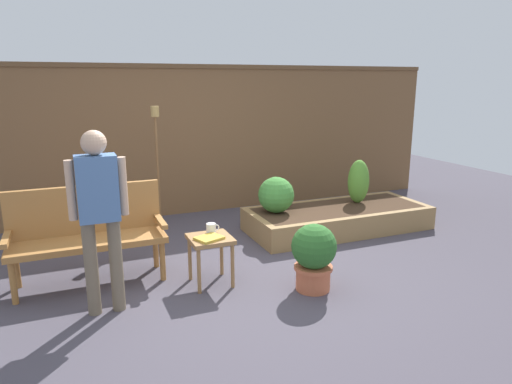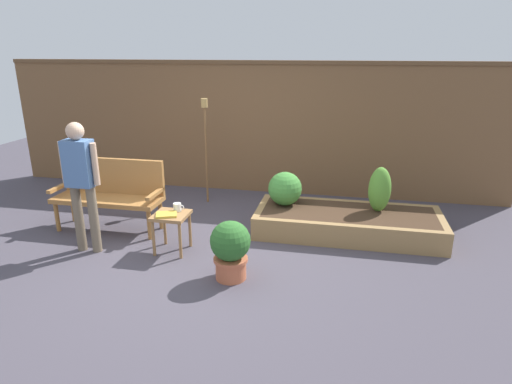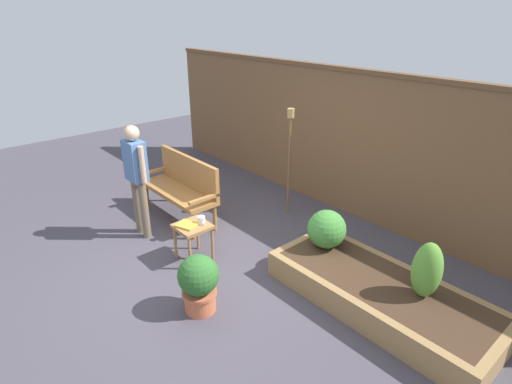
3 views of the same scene
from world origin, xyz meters
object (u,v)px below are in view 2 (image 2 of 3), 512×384
Objects in this scene: side_table at (171,220)px; person_by_bench at (81,177)px; cup_on_table at (178,207)px; tiki_torch at (205,132)px; garden_bench at (110,189)px; shrub_far_corner at (380,190)px; potted_boxwood at (230,248)px; shrub_near_bench at (285,189)px; book_on_table at (166,215)px.

person_by_bench is at bearing -169.18° from side_table.
tiki_torch is at bearing 96.10° from cup_on_table.
tiki_torch is (0.94, 1.26, 0.58)m from garden_bench.
potted_boxwood is at bearing -135.08° from shrub_far_corner.
garden_bench reaches higher than side_table.
garden_bench reaches higher than potted_boxwood.
side_table is 1.63m from shrub_near_bench.
book_on_table is (-0.07, -0.17, -0.04)m from cup_on_table.
side_table is 0.81× the size of shrub_far_corner.
shrub_far_corner is at bearing -15.61° from tiki_torch.
cup_on_table is 0.08× the size of person_by_bench.
cup_on_table is 1.15m from person_by_bench.
tiki_torch is 1.04× the size of person_by_bench.
cup_on_table is at bearing 45.29° from book_on_table.
garden_bench is 3.56m from shrub_far_corner.
cup_on_table is 0.08× the size of tiki_torch.
tiki_torch is at bearing 66.73° from person_by_bench.
potted_boxwood is 0.41× the size of person_by_bench.
potted_boxwood reaches higher than side_table.
tiki_torch is (-1.34, 0.72, 0.59)m from shrub_near_bench.
book_on_table is 0.15× the size of person_by_bench.
cup_on_table is at bearing 143.47° from potted_boxwood.
potted_boxwood is (0.88, -0.43, -0.14)m from book_on_table.
tiki_torch is at bearing 164.39° from shrub_far_corner.
shrub_far_corner reaches higher than shrub_near_bench.
shrub_far_corner is 0.37× the size of tiki_torch.
garden_bench is 2.20m from potted_boxwood.
side_table is at bearing -26.67° from garden_bench.
shrub_near_bench is at bearing 40.26° from cup_on_table.
tiki_torch is (-0.99, 2.30, 0.77)m from potted_boxwood.
book_on_table is at bearing -86.72° from tiki_torch.
cup_on_table is (0.05, 0.10, 0.13)m from side_table.
tiki_torch reaches higher than person_by_bench.
person_by_bench reaches higher than book_on_table.
person_by_bench is at bearing 166.77° from book_on_table.
side_table is at bearing -156.03° from shrub_far_corner.
shrub_far_corner is (1.24, 0.00, 0.07)m from shrub_near_bench.
shrub_far_corner is (2.47, 1.15, 0.10)m from book_on_table.
tiki_torch reaches higher than cup_on_table.
side_table is 2.68m from shrub_far_corner.
cup_on_table is at bearing -83.90° from tiki_torch.
side_table is at bearing 44.77° from book_on_table.
garden_bench is at bearing 129.34° from book_on_table.
person_by_bench reaches higher than potted_boxwood.
shrub_far_corner reaches higher than potted_boxwood.
garden_bench is at bearing 158.77° from cup_on_table.
cup_on_table is 0.29× the size of shrub_near_bench.
cup_on_table reaches higher than book_on_table.
book_on_table is at bearing -114.01° from cup_on_table.
garden_bench is 0.89× the size of tiki_torch.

